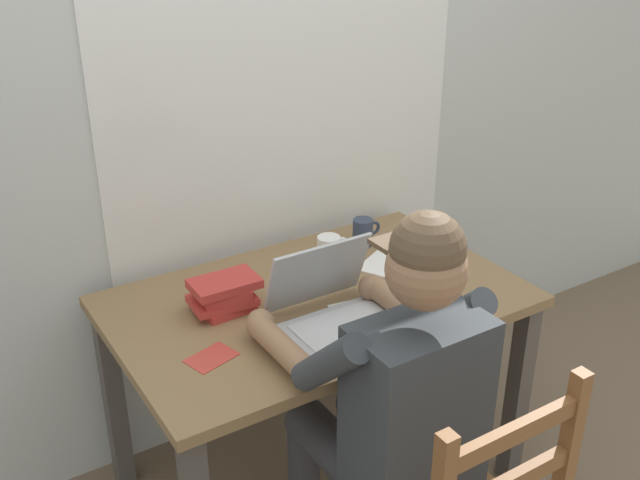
{
  "coord_description": "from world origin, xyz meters",
  "views": [
    {
      "loc": [
        -1.06,
        -1.7,
        1.88
      ],
      "look_at": [
        -0.02,
        -0.05,
        0.95
      ],
      "focal_mm": 41.71,
      "sensor_mm": 36.0,
      "label": 1
    }
  ],
  "objects_px": {
    "desk": "(317,324)",
    "landscape_photo_print": "(211,358)",
    "coffee_mug_dark": "(363,232)",
    "seated_person": "(390,396)",
    "laptop": "(335,306)",
    "book_stack_main": "(224,295)",
    "computer_mouse": "(425,304)",
    "coffee_mug_white": "(329,249)"
  },
  "relations": [
    {
      "from": "coffee_mug_dark",
      "to": "book_stack_main",
      "type": "xyz_separation_m",
      "value": [
        -0.62,
        -0.16,
        0.01
      ]
    },
    {
      "from": "laptop",
      "to": "coffee_mug_dark",
      "type": "bearing_deg",
      "value": 45.8
    },
    {
      "from": "computer_mouse",
      "to": "landscape_photo_print",
      "type": "xyz_separation_m",
      "value": [
        -0.65,
        0.11,
        -0.02
      ]
    },
    {
      "from": "computer_mouse",
      "to": "coffee_mug_dark",
      "type": "bearing_deg",
      "value": 77.49
    },
    {
      "from": "computer_mouse",
      "to": "book_stack_main",
      "type": "height_order",
      "value": "book_stack_main"
    },
    {
      "from": "seated_person",
      "to": "book_stack_main",
      "type": "bearing_deg",
      "value": 111.0
    },
    {
      "from": "seated_person",
      "to": "coffee_mug_white",
      "type": "xyz_separation_m",
      "value": [
        0.23,
        0.66,
        0.09
      ]
    },
    {
      "from": "desk",
      "to": "seated_person",
      "type": "height_order",
      "value": "seated_person"
    },
    {
      "from": "landscape_photo_print",
      "to": "desk",
      "type": "bearing_deg",
      "value": 1.61
    },
    {
      "from": "computer_mouse",
      "to": "book_stack_main",
      "type": "xyz_separation_m",
      "value": [
        -0.51,
        0.31,
        0.04
      ]
    },
    {
      "from": "coffee_mug_white",
      "to": "landscape_photo_print",
      "type": "bearing_deg",
      "value": -151.49
    },
    {
      "from": "desk",
      "to": "book_stack_main",
      "type": "xyz_separation_m",
      "value": [
        -0.28,
        0.08,
        0.15
      ]
    },
    {
      "from": "book_stack_main",
      "to": "landscape_photo_print",
      "type": "xyz_separation_m",
      "value": [
        -0.14,
        -0.21,
        -0.05
      ]
    },
    {
      "from": "desk",
      "to": "coffee_mug_white",
      "type": "distance_m",
      "value": 0.29
    },
    {
      "from": "seated_person",
      "to": "coffee_mug_white",
      "type": "height_order",
      "value": "seated_person"
    },
    {
      "from": "seated_person",
      "to": "laptop",
      "type": "relative_size",
      "value": 3.76
    },
    {
      "from": "computer_mouse",
      "to": "coffee_mug_dark",
      "type": "relative_size",
      "value": 0.91
    },
    {
      "from": "coffee_mug_white",
      "to": "book_stack_main",
      "type": "distance_m",
      "value": 0.46
    },
    {
      "from": "desk",
      "to": "seated_person",
      "type": "bearing_deg",
      "value": -98.19
    },
    {
      "from": "computer_mouse",
      "to": "coffee_mug_dark",
      "type": "xyz_separation_m",
      "value": [
        0.1,
        0.47,
        0.03
      ]
    },
    {
      "from": "laptop",
      "to": "book_stack_main",
      "type": "xyz_separation_m",
      "value": [
        -0.24,
        0.23,
        0.0
      ]
    },
    {
      "from": "desk",
      "to": "coffee_mug_dark",
      "type": "xyz_separation_m",
      "value": [
        0.34,
        0.23,
        0.15
      ]
    },
    {
      "from": "coffee_mug_white",
      "to": "coffee_mug_dark",
      "type": "bearing_deg",
      "value": 14.26
    },
    {
      "from": "laptop",
      "to": "computer_mouse",
      "type": "bearing_deg",
      "value": -17.14
    },
    {
      "from": "desk",
      "to": "coffee_mug_white",
      "type": "xyz_separation_m",
      "value": [
        0.17,
        0.19,
        0.14
      ]
    },
    {
      "from": "desk",
      "to": "seated_person",
      "type": "distance_m",
      "value": 0.48
    },
    {
      "from": "computer_mouse",
      "to": "book_stack_main",
      "type": "bearing_deg",
      "value": 148.76
    },
    {
      "from": "laptop",
      "to": "seated_person",
      "type": "bearing_deg",
      "value": -96.02
    },
    {
      "from": "book_stack_main",
      "to": "seated_person",
      "type": "bearing_deg",
      "value": -69.0
    },
    {
      "from": "computer_mouse",
      "to": "laptop",
      "type": "bearing_deg",
      "value": 162.86
    },
    {
      "from": "laptop",
      "to": "coffee_mug_dark",
      "type": "distance_m",
      "value": 0.53
    },
    {
      "from": "seated_person",
      "to": "laptop",
      "type": "height_order",
      "value": "seated_person"
    },
    {
      "from": "coffee_mug_white",
      "to": "book_stack_main",
      "type": "xyz_separation_m",
      "value": [
        -0.44,
        -0.11,
        0.01
      ]
    },
    {
      "from": "desk",
      "to": "landscape_photo_print",
      "type": "relative_size",
      "value": 9.63
    },
    {
      "from": "desk",
      "to": "landscape_photo_print",
      "type": "distance_m",
      "value": 0.45
    },
    {
      "from": "seated_person",
      "to": "coffee_mug_white",
      "type": "distance_m",
      "value": 0.7
    },
    {
      "from": "coffee_mug_dark",
      "to": "landscape_photo_print",
      "type": "xyz_separation_m",
      "value": [
        -0.75,
        -0.36,
        -0.05
      ]
    },
    {
      "from": "desk",
      "to": "computer_mouse",
      "type": "relative_size",
      "value": 12.52
    },
    {
      "from": "seated_person",
      "to": "computer_mouse",
      "type": "relative_size",
      "value": 12.4
    },
    {
      "from": "desk",
      "to": "landscape_photo_print",
      "type": "xyz_separation_m",
      "value": [
        -0.42,
        -0.13,
        0.1
      ]
    },
    {
      "from": "laptop",
      "to": "coffee_mug_dark",
      "type": "relative_size",
      "value": 2.99
    },
    {
      "from": "laptop",
      "to": "coffee_mug_white",
      "type": "distance_m",
      "value": 0.39
    }
  ]
}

